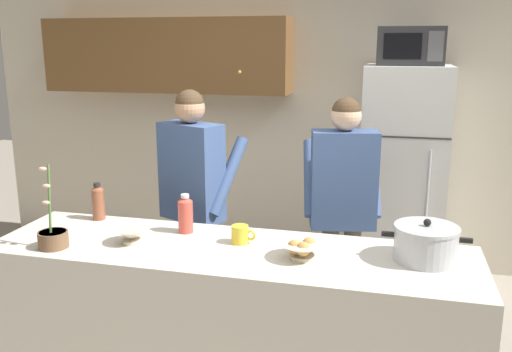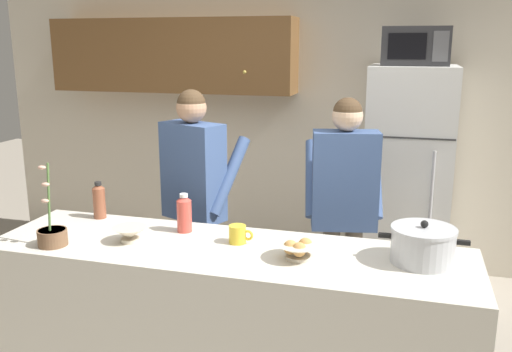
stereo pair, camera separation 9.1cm
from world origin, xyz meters
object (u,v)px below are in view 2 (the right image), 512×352
(microwave, at_px, (416,46))
(bread_bowl, at_px, (298,249))
(potted_orchid, at_px, (52,234))
(person_near_pot, at_px, (194,185))
(bottle_near_edge, at_px, (184,213))
(empty_bowl, at_px, (130,233))
(person_by_sink, at_px, (344,194))
(cooking_pot, at_px, (423,245))
(refrigerator, at_px, (407,180))
(coffee_mug, at_px, (238,234))
(bottle_mid_counter, at_px, (99,200))

(microwave, distance_m, bread_bowl, 2.15)
(microwave, bearing_deg, potted_orchid, -130.55)
(person_near_pot, height_order, bottle_near_edge, person_near_pot)
(empty_bowl, bearing_deg, person_near_pot, 87.17)
(person_by_sink, height_order, bottle_near_edge, person_by_sink)
(bread_bowl, bearing_deg, person_near_pot, 137.02)
(cooking_pot, bearing_deg, potted_orchid, -171.22)
(refrigerator, xyz_separation_m, microwave, (0.00, -0.02, 1.03))
(coffee_mug, bearing_deg, potted_orchid, -162.08)
(person_near_pot, bearing_deg, bottle_mid_counter, -130.09)
(bottle_mid_counter, bearing_deg, empty_bowl, -40.52)
(coffee_mug, relative_size, bottle_mid_counter, 0.59)
(bread_bowl, height_order, empty_bowl, bread_bowl)
(person_near_pot, distance_m, cooking_pot, 1.59)
(refrigerator, distance_m, potted_orchid, 2.70)
(coffee_mug, height_order, empty_bowl, coffee_mug)
(coffee_mug, bearing_deg, bread_bowl, -21.00)
(refrigerator, relative_size, bread_bowl, 7.77)
(person_by_sink, height_order, empty_bowl, person_by_sink)
(empty_bowl, bearing_deg, potted_orchid, -156.41)
(bottle_near_edge, bearing_deg, coffee_mug, -14.95)
(microwave, height_order, potted_orchid, microwave)
(person_near_pot, xyz_separation_m, potted_orchid, (-0.40, -0.96, -0.05))
(bottle_near_edge, bearing_deg, cooking_pot, -4.61)
(cooking_pot, xyz_separation_m, bottle_mid_counter, (-1.84, 0.19, 0.02))
(cooking_pot, bearing_deg, bread_bowl, -168.00)
(bottle_near_edge, relative_size, potted_orchid, 0.50)
(coffee_mug, relative_size, bottle_near_edge, 0.60)
(refrigerator, height_order, bottle_near_edge, refrigerator)
(coffee_mug, height_order, bottle_near_edge, bottle_near_edge)
(refrigerator, relative_size, empty_bowl, 9.64)
(refrigerator, xyz_separation_m, potted_orchid, (-1.74, -2.06, 0.09))
(potted_orchid, bearing_deg, microwave, 49.45)
(person_by_sink, distance_m, empty_bowl, 1.38)
(empty_bowl, relative_size, bottle_near_edge, 0.85)
(person_near_pot, distance_m, person_by_sink, 0.97)
(coffee_mug, xyz_separation_m, empty_bowl, (-0.55, -0.14, -0.00))
(refrigerator, bearing_deg, bottle_mid_counter, -137.92)
(person_by_sink, height_order, coffee_mug, person_by_sink)
(microwave, relative_size, bread_bowl, 2.10)
(refrigerator, distance_m, bottle_mid_counter, 2.37)
(bread_bowl, bearing_deg, empty_bowl, -179.73)
(potted_orchid, bearing_deg, person_near_pot, 67.47)
(coffee_mug, bearing_deg, person_by_sink, 60.63)
(microwave, xyz_separation_m, empty_bowl, (-1.38, -1.88, -0.95))
(coffee_mug, distance_m, bottle_near_edge, 0.36)
(cooking_pot, relative_size, empty_bowl, 2.27)
(coffee_mug, distance_m, empty_bowl, 0.57)
(refrigerator, bearing_deg, bottle_near_edge, -124.98)
(microwave, bearing_deg, bottle_mid_counter, -138.31)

